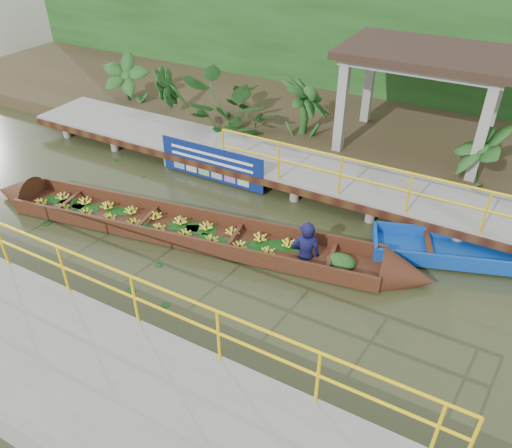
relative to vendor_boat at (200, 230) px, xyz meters
The scene contains 10 objects.
ground 0.33m from the vendor_boat, 44.39° to the right, with size 80.00×80.00×0.00m, color #2F3219.
land_strip 7.34m from the vendor_boat, 88.72° to the left, with size 30.00×8.00×0.45m, color #382B1C.
far_dock 3.28m from the vendor_boat, 86.78° to the left, with size 16.00×2.06×1.66m.
near_dock 4.51m from the vendor_boat, 75.04° to the right, with size 18.00×2.40×1.73m.
pavilion 7.37m from the vendor_boat, 62.73° to the left, with size 4.40×3.00×3.00m.
foliage_backdrop 10.00m from the vendor_boat, 89.04° to the left, with size 30.00×0.80×4.00m, color #173D13.
vendor_boat is the anchor object (origin of this frame).
moored_blue_boat 6.53m from the vendor_boat, 20.83° to the left, with size 4.09×2.23×0.95m.
blue_banner 2.62m from the vendor_boat, 117.02° to the left, with size 3.13×0.04×0.98m.
tropical_plants 5.22m from the vendor_boat, 91.92° to the left, with size 14.13×1.13×1.41m.
Camera 1 is at (5.39, -7.32, 6.72)m, focal length 35.00 mm.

